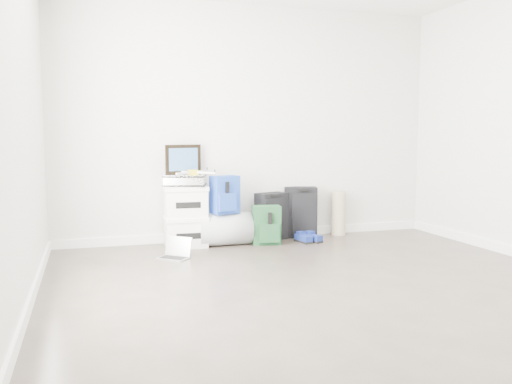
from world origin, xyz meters
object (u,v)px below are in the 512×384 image
object	(u,v)px
carry_on	(301,212)
briefcase	(185,180)
duffel_bag	(225,229)
laptop	(175,253)
large_suitcase	(271,216)
boxes_stack	(186,216)

from	to	relation	value
carry_on	briefcase	bearing A→B (deg)	-157.44
duffel_bag	laptop	xyz separation A→B (m)	(-0.62, -0.48, -0.13)
large_suitcase	carry_on	distance (m)	0.38
large_suitcase	laptop	world-z (taller)	large_suitcase
briefcase	duffel_bag	bearing A→B (deg)	8.68
duffel_bag	carry_on	xyz separation A→B (m)	(0.98, 0.19, 0.12)
boxes_stack	laptop	bearing A→B (deg)	-107.53
duffel_bag	large_suitcase	world-z (taller)	large_suitcase
duffel_bag	carry_on	distance (m)	1.01
briefcase	carry_on	size ratio (longest dim) A/B	0.72
briefcase	large_suitcase	distance (m)	1.13
carry_on	laptop	xyz separation A→B (m)	(-1.61, -0.67, -0.25)
briefcase	carry_on	world-z (taller)	briefcase
large_suitcase	duffel_bag	bearing A→B (deg)	175.49
large_suitcase	laptop	bearing A→B (deg)	-171.51
briefcase	carry_on	distance (m)	1.47
laptop	briefcase	bearing A→B (deg)	110.95
carry_on	laptop	distance (m)	1.76
boxes_stack	carry_on	world-z (taller)	boxes_stack
duffel_bag	large_suitcase	distance (m)	0.63
boxes_stack	laptop	xyz separation A→B (m)	(-0.20, -0.54, -0.28)
large_suitcase	carry_on	bearing A→B (deg)	-14.22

